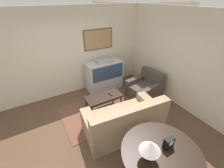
{
  "coord_description": "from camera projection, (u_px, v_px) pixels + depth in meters",
  "views": [
    {
      "loc": [
        -0.99,
        -2.41,
        2.91
      ],
      "look_at": [
        0.83,
        0.74,
        0.75
      ],
      "focal_mm": 24.0,
      "sensor_mm": 36.0,
      "label": 1
    }
  ],
  "objects": [
    {
      "name": "remote",
      "position": [
        110.0,
        94.0,
        4.31
      ],
      "size": [
        0.07,
        0.17,
        0.02
      ],
      "color": "black",
      "rests_on": "coffee_table"
    },
    {
      "name": "wall_back",
      "position": [
        67.0,
        54.0,
        4.61
      ],
      "size": [
        12.0,
        0.1,
        2.7
      ],
      "color": "beige",
      "rests_on": "ground_plane"
    },
    {
      "name": "tv",
      "position": [
        105.0,
        75.0,
        5.2
      ],
      "size": [
        1.22,
        0.55,
        1.1
      ],
      "color": "#B7B7BC",
      "rests_on": "ground_plane"
    },
    {
      "name": "mantel_clock",
      "position": [
        169.0,
        143.0,
        2.42
      ],
      "size": [
        0.18,
        0.1,
        0.2
      ],
      "color": "black",
      "rests_on": "console_table"
    },
    {
      "name": "table_lamp",
      "position": [
        150.0,
        146.0,
        2.14
      ],
      "size": [
        0.32,
        0.32,
        0.39
      ],
      "color": "black",
      "rests_on": "console_table"
    },
    {
      "name": "coffee_table",
      "position": [
        104.0,
        97.0,
        4.29
      ],
      "size": [
        1.03,
        0.51,
        0.45
      ],
      "color": "black",
      "rests_on": "ground_plane"
    },
    {
      "name": "couch",
      "position": [
        124.0,
        121.0,
        3.56
      ],
      "size": [
        1.9,
        1.12,
        0.96
      ],
      "rotation": [
        0.0,
        0.0,
        3.05
      ],
      "color": "#9E8466",
      "rests_on": "ground_plane"
    },
    {
      "name": "console_table",
      "position": [
        161.0,
        154.0,
        2.42
      ],
      "size": [
        1.3,
        1.3,
        0.76
      ],
      "color": "black",
      "rests_on": "ground_plane"
    },
    {
      "name": "wall_right",
      "position": [
        181.0,
        61.0,
        4.15
      ],
      "size": [
        0.06,
        12.0,
        2.7
      ],
      "color": "beige",
      "rests_on": "ground_plane"
    },
    {
      "name": "armchair",
      "position": [
        145.0,
        89.0,
        4.87
      ],
      "size": [
        1.0,
        0.96,
        0.86
      ],
      "rotation": [
        0.0,
        0.0,
        -1.45
      ],
      "color": "#473D38",
      "rests_on": "ground_plane"
    },
    {
      "name": "area_rug",
      "position": [
        103.0,
        110.0,
        4.39
      ],
      "size": [
        2.29,
        1.53,
        0.01
      ],
      "color": "brown",
      "rests_on": "ground_plane"
    },
    {
      "name": "ground_plane",
      "position": [
        98.0,
        132.0,
        3.71
      ],
      "size": [
        12.0,
        12.0,
        0.0
      ],
      "primitive_type": "plane",
      "color": "brown"
    }
  ]
}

